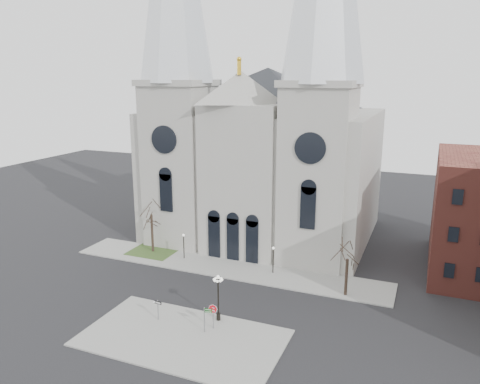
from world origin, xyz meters
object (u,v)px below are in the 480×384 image
at_px(stop_sign, 213,311).
at_px(one_way_sign, 158,306).
at_px(globe_lamp, 218,292).
at_px(street_name_sign, 205,318).

height_order(stop_sign, one_way_sign, stop_sign).
height_order(globe_lamp, one_way_sign, globe_lamp).
relative_size(stop_sign, globe_lamp, 0.52).
bearing_deg(one_way_sign, globe_lamp, 26.31).
height_order(one_way_sign, street_name_sign, street_name_sign).
relative_size(stop_sign, one_way_sign, 1.18).
distance_m(globe_lamp, one_way_sign, 5.97).
xyz_separation_m(stop_sign, one_way_sign, (-5.57, -0.58, -0.33)).
bearing_deg(one_way_sign, street_name_sign, 1.55).
distance_m(one_way_sign, street_name_sign, 5.20).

